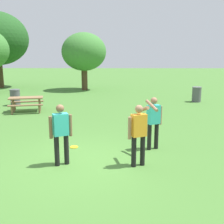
% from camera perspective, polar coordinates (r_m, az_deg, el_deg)
% --- Properties ---
extents(ground_plane, '(120.00, 120.00, 0.00)m').
position_cam_1_polar(ground_plane, '(7.50, -6.57, -10.52)').
color(ground_plane, '#447530').
extents(person_thrower, '(0.56, 0.37, 1.64)m').
position_cam_1_polar(person_thrower, '(7.07, -10.92, -3.97)').
color(person_thrower, black).
rests_on(person_thrower, ground).
extents(person_catcher, '(0.56, 0.82, 1.64)m').
position_cam_1_polar(person_catcher, '(8.22, 8.93, -1.55)').
color(person_catcher, black).
rests_on(person_catcher, ground).
extents(person_bystander, '(0.57, 0.81, 1.64)m').
position_cam_1_polar(person_bystander, '(6.92, 5.68, -4.01)').
color(person_bystander, black).
rests_on(person_bystander, ground).
extents(frisbee, '(0.26, 0.26, 0.03)m').
position_cam_1_polar(frisbee, '(8.63, -8.16, -7.44)').
color(frisbee, yellow).
rests_on(frisbee, ground).
extents(picnic_table_near, '(1.99, 1.79, 0.77)m').
position_cam_1_polar(picnic_table_near, '(14.55, -17.93, 2.24)').
color(picnic_table_near, olive).
rests_on(picnic_table_near, ground).
extents(trash_can_beside_table, '(0.59, 0.59, 0.96)m').
position_cam_1_polar(trash_can_beside_table, '(16.67, -20.08, 2.97)').
color(trash_can_beside_table, '#515156').
rests_on(trash_can_beside_table, ground).
extents(trash_can_further_along, '(0.59, 0.59, 0.96)m').
position_cam_1_polar(trash_can_further_along, '(17.75, 17.70, 3.63)').
color(trash_can_further_along, '#515156').
rests_on(trash_can_further_along, ground).
extents(tree_far_right, '(3.75, 3.75, 4.83)m').
position_cam_1_polar(tree_far_right, '(23.05, -6.04, 12.67)').
color(tree_far_right, '#4C3823').
rests_on(tree_far_right, ground).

